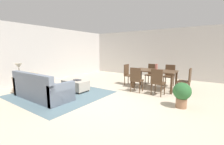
# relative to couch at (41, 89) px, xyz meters

# --- Properties ---
(ground_plane) EXTENTS (10.80, 10.80, 0.00)m
(ground_plane) POSITION_rel_couch_xyz_m (1.97, 1.02, -0.29)
(ground_plane) COLOR beige
(wall_back) EXTENTS (9.00, 0.12, 2.70)m
(wall_back) POSITION_rel_couch_xyz_m (1.97, 6.02, 1.06)
(wall_back) COLOR beige
(wall_back) RESTS_ON ground_plane
(wall_left) EXTENTS (0.12, 11.00, 2.70)m
(wall_left) POSITION_rel_couch_xyz_m (-2.53, 1.52, 1.06)
(wall_left) COLOR beige
(wall_left) RESTS_ON ground_plane
(area_rug) EXTENTS (3.00, 2.80, 0.01)m
(area_rug) POSITION_rel_couch_xyz_m (0.12, 0.63, -0.29)
(area_rug) COLOR slate
(area_rug) RESTS_ON ground_plane
(couch) EXTENTS (2.14, 0.86, 0.86)m
(couch) POSITION_rel_couch_xyz_m (0.00, 0.00, 0.00)
(couch) COLOR slate
(couch) RESTS_ON ground_plane
(ottoman_table) EXTENTS (1.00, 0.56, 0.41)m
(ottoman_table) POSITION_rel_couch_xyz_m (0.25, 1.21, -0.06)
(ottoman_table) COLOR #B7AD9E
(ottoman_table) RESTS_ON ground_plane
(side_table) EXTENTS (0.40, 0.40, 0.55)m
(side_table) POSITION_rel_couch_xyz_m (-1.37, -0.03, 0.14)
(side_table) COLOR brown
(side_table) RESTS_ON ground_plane
(table_lamp) EXTENTS (0.26, 0.26, 0.53)m
(table_lamp) POSITION_rel_couch_xyz_m (-1.37, -0.03, 0.67)
(table_lamp) COLOR brown
(table_lamp) RESTS_ON side_table
(dining_table) EXTENTS (1.62, 0.89, 0.76)m
(dining_table) POSITION_rel_couch_xyz_m (2.61, 3.23, 0.37)
(dining_table) COLOR #513823
(dining_table) RESTS_ON ground_plane
(dining_chair_near_left) EXTENTS (0.43, 0.43, 0.92)m
(dining_chair_near_left) POSITION_rel_couch_xyz_m (2.22, 2.38, 0.23)
(dining_chair_near_left) COLOR #513823
(dining_chair_near_left) RESTS_ON ground_plane
(dining_chair_near_right) EXTENTS (0.43, 0.43, 0.92)m
(dining_chair_near_right) POSITION_rel_couch_xyz_m (3.00, 2.40, 0.23)
(dining_chair_near_right) COLOR #513823
(dining_chair_near_right) RESTS_ON ground_plane
(dining_chair_far_left) EXTENTS (0.42, 0.42, 0.92)m
(dining_chair_far_left) POSITION_rel_couch_xyz_m (2.21, 4.00, 0.23)
(dining_chair_far_left) COLOR #513823
(dining_chair_far_left) RESTS_ON ground_plane
(dining_chair_far_right) EXTENTS (0.41, 0.41, 0.92)m
(dining_chair_far_right) POSITION_rel_couch_xyz_m (2.99, 4.05, 0.23)
(dining_chair_far_right) COLOR #513823
(dining_chair_far_right) RESTS_ON ground_plane
(dining_chair_head_east) EXTENTS (0.40, 0.40, 0.92)m
(dining_chair_head_east) POSITION_rel_couch_xyz_m (3.77, 3.24, 0.23)
(dining_chair_head_east) COLOR #513823
(dining_chair_head_east) RESTS_ON ground_plane
(dining_chair_head_west) EXTENTS (0.41, 0.41, 0.92)m
(dining_chair_head_west) POSITION_rel_couch_xyz_m (1.42, 3.24, 0.23)
(dining_chair_head_west) COLOR #513823
(dining_chair_head_west) RESTS_ON ground_plane
(vase_centerpiece) EXTENTS (0.11, 0.11, 0.25)m
(vase_centerpiece) POSITION_rel_couch_xyz_m (2.66, 3.25, 0.59)
(vase_centerpiece) COLOR #B26659
(vase_centerpiece) RESTS_ON dining_table
(book_on_ottoman) EXTENTS (0.27, 0.22, 0.03)m
(book_on_ottoman) POSITION_rel_couch_xyz_m (0.32, 1.24, 0.14)
(book_on_ottoman) COLOR #333338
(book_on_ottoman) RESTS_ON ottoman_table
(potted_plant) EXTENTS (0.47, 0.47, 0.69)m
(potted_plant) POSITION_rel_couch_xyz_m (3.88, 1.72, 0.11)
(potted_plant) COLOR #996B4C
(potted_plant) RESTS_ON ground_plane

